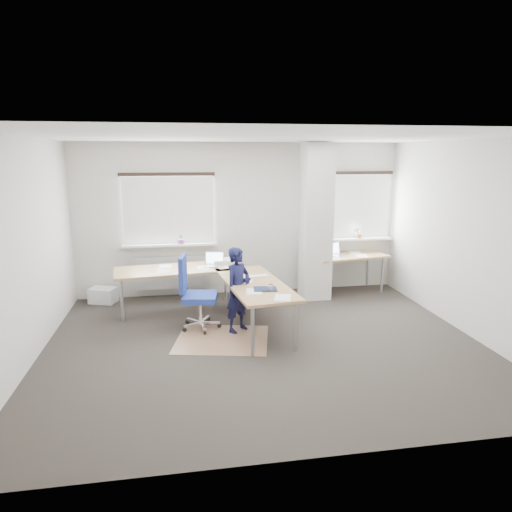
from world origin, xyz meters
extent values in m
plane|color=#2B2722|center=(0.00, 0.00, 0.00)|extent=(6.00, 6.00, 0.00)
cube|color=beige|center=(0.00, 2.50, 1.40)|extent=(6.00, 0.04, 2.80)
cube|color=beige|center=(0.00, -2.50, 1.40)|extent=(6.00, 0.04, 2.80)
cube|color=beige|center=(-3.00, 0.00, 1.40)|extent=(0.04, 5.00, 2.80)
cube|color=beige|center=(3.00, 0.00, 1.40)|extent=(0.04, 5.00, 2.80)
cube|color=white|center=(0.00, 0.00, 2.80)|extent=(6.00, 5.00, 0.04)
cube|color=beige|center=(1.30, 1.95, 1.39)|extent=(0.50, 0.50, 2.78)
cube|color=white|center=(-1.30, 2.47, 1.60)|extent=(1.60, 0.04, 1.20)
cube|color=white|center=(-1.30, 2.43, 1.60)|extent=(1.60, 0.02, 1.20)
cube|color=white|center=(-1.30, 2.40, 0.98)|extent=(1.70, 0.20, 0.04)
cube|color=white|center=(2.30, 2.47, 1.60)|extent=(1.20, 0.04, 1.20)
cube|color=white|center=(2.30, 2.43, 1.60)|extent=(1.20, 0.02, 1.20)
cube|color=white|center=(2.30, 2.40, 0.98)|extent=(1.30, 0.20, 0.04)
cube|color=silver|center=(-1.30, 2.42, 0.45)|extent=(1.40, 0.10, 0.60)
cylinder|color=#763E88|center=(-1.10, 2.38, 1.04)|extent=(0.12, 0.12, 0.08)
imported|color=#29672F|center=(-1.10, 2.38, 1.08)|extent=(0.09, 0.06, 0.17)
cylinder|color=#AE6843|center=(2.30, 2.38, 1.04)|extent=(0.12, 0.12, 0.08)
imported|color=#29672F|center=(2.30, 2.38, 1.08)|extent=(0.09, 0.07, 0.17)
cube|color=#916A4F|center=(-0.57, 0.23, 0.00)|extent=(1.49, 1.33, 0.01)
cube|color=white|center=(-2.50, 2.25, 0.13)|extent=(0.52, 0.44, 0.27)
cube|color=olive|center=(-1.19, 1.61, 0.71)|extent=(2.09, 1.05, 0.04)
cube|color=olive|center=(-0.04, 0.55, 0.71)|extent=(1.05, 2.09, 0.04)
cylinder|color=#9C9BA1|center=(-2.04, 1.20, 0.34)|extent=(0.05, 0.05, 0.69)
cylinder|color=#9C9BA1|center=(-2.12, 1.79, 0.34)|extent=(0.05, 0.05, 0.69)
cylinder|color=#9C9BA1|center=(-0.34, 2.03, 0.34)|extent=(0.05, 0.05, 0.69)
cylinder|color=#9C9BA1|center=(-0.22, -0.38, 0.34)|extent=(0.05, 0.05, 0.69)
cylinder|color=#9C9BA1|center=(0.37, -0.30, 0.34)|extent=(0.05, 0.05, 0.69)
cylinder|color=#9C9BA1|center=(0.14, 1.48, 0.34)|extent=(0.05, 0.05, 0.69)
cube|color=#B7B7BC|center=(-0.56, 1.65, 0.74)|extent=(0.36, 0.28, 0.01)
cube|color=#B7B7BC|center=(-0.54, 1.77, 0.85)|extent=(0.33, 0.09, 0.22)
cube|color=silver|center=(-0.54, 1.77, 0.85)|extent=(0.29, 0.07, 0.19)
cube|color=white|center=(-0.01, 0.86, 0.74)|extent=(0.45, 0.20, 0.02)
cube|color=#131D35|center=(0.04, 0.18, 0.74)|extent=(0.34, 0.27, 0.01)
cube|color=beige|center=(-0.33, 1.85, 0.77)|extent=(0.46, 0.33, 0.07)
imported|color=white|center=(-0.26, 1.01, 0.76)|extent=(0.08, 0.08, 0.07)
cylinder|color=silver|center=(0.10, 0.09, 0.78)|extent=(0.07, 0.07, 0.10)
cube|color=olive|center=(2.02, 2.15, 0.71)|extent=(1.50, 0.93, 0.04)
cylinder|color=#9C9BA1|center=(1.47, 1.80, 0.34)|extent=(0.05, 0.05, 0.69)
cylinder|color=#9C9BA1|center=(2.65, 2.01, 0.34)|extent=(0.05, 0.05, 0.69)
cylinder|color=#9C9BA1|center=(1.39, 2.29, 0.34)|extent=(0.05, 0.05, 0.69)
cylinder|color=#9C9BA1|center=(2.57, 2.50, 0.34)|extent=(0.05, 0.05, 0.69)
cube|color=#B7B7BC|center=(1.79, 2.10, 0.74)|extent=(0.40, 0.37, 0.01)
cube|color=#B7B7BC|center=(1.73, 2.20, 0.85)|extent=(0.30, 0.21, 0.22)
cube|color=silver|center=(1.73, 2.20, 0.85)|extent=(0.26, 0.18, 0.19)
cylinder|color=silver|center=(2.22, 2.50, 0.74)|extent=(0.10, 0.10, 0.02)
cylinder|color=silver|center=(2.22, 2.50, 0.93)|extent=(0.02, 0.16, 0.38)
cylinder|color=silver|center=(2.22, 2.38, 1.15)|extent=(0.02, 0.29, 0.13)
cone|color=silver|center=(2.22, 2.24, 1.13)|extent=(0.14, 0.16, 0.17)
cube|color=navy|center=(-0.85, 0.72, 0.49)|extent=(0.57, 0.57, 0.09)
cube|color=navy|center=(-1.09, 0.76, 0.86)|extent=(0.13, 0.43, 0.54)
cylinder|color=silver|center=(-0.85, 0.72, 0.29)|extent=(0.06, 0.06, 0.36)
cylinder|color=black|center=(-0.57, 0.68, 0.04)|extent=(0.07, 0.04, 0.06)
cylinder|color=black|center=(-0.72, 0.97, 0.04)|extent=(0.06, 0.07, 0.06)
cylinder|color=black|center=(-1.04, 0.92, 0.04)|extent=(0.07, 0.07, 0.06)
cylinder|color=black|center=(-1.09, 0.60, 0.04)|extent=(0.07, 0.06, 0.06)
cylinder|color=black|center=(-0.80, 0.45, 0.04)|extent=(0.04, 0.07, 0.06)
imported|color=black|center=(-0.30, 0.53, 0.64)|extent=(0.55, 0.54, 1.27)
camera|label=1|loc=(-1.09, -5.85, 2.59)|focal=32.00mm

